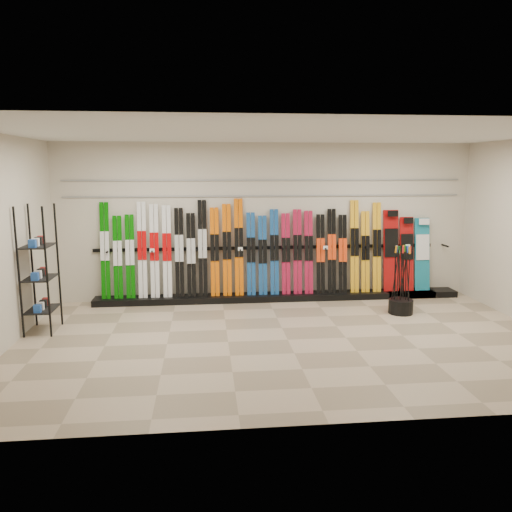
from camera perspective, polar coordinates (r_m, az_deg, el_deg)
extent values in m
plane|color=#86745D|center=(7.55, 3.65, -9.53)|extent=(8.00, 8.00, 0.00)
plane|color=beige|center=(9.64, 1.28, 3.93)|extent=(8.00, 0.00, 8.00)
plane|color=silver|center=(7.13, 3.92, 13.83)|extent=(8.00, 8.00, 0.00)
cube|color=black|center=(9.72, 2.73, -4.67)|extent=(8.00, 0.40, 0.12)
cube|color=#065F04|center=(9.66, -16.88, 0.58)|extent=(0.17, 0.24, 1.79)
cube|color=#065F04|center=(9.62, -15.51, -0.14)|extent=(0.17, 0.21, 1.54)
cube|color=#065F04|center=(9.58, -14.19, -0.06)|extent=(0.17, 0.21, 1.56)
cube|color=silver|center=(9.55, -12.88, 0.66)|extent=(0.17, 0.24, 1.79)
cube|color=silver|center=(9.52, -11.53, 0.55)|extent=(0.17, 0.24, 1.74)
cube|color=silver|center=(9.50, -10.14, 0.51)|extent=(0.17, 0.23, 1.72)
cube|color=black|center=(9.49, -8.76, 0.39)|extent=(0.17, 0.23, 1.67)
cube|color=black|center=(9.49, -7.42, 0.11)|extent=(0.17, 0.22, 1.57)
cube|color=black|center=(9.48, -6.12, 0.88)|extent=(0.17, 0.25, 1.82)
cube|color=#E46005|center=(9.48, -4.74, 0.46)|extent=(0.17, 0.23, 1.67)
cube|color=#E46005|center=(9.49, -3.34, 0.69)|extent=(0.17, 0.24, 1.74)
cube|color=#E46005|center=(9.50, -1.98, 1.01)|extent=(0.17, 0.25, 1.84)
cube|color=navy|center=(9.52, -0.57, 0.23)|extent=(0.17, 0.22, 1.57)
cube|color=navy|center=(9.55, 0.76, 0.07)|extent=(0.17, 0.21, 1.51)
cube|color=navy|center=(9.57, 2.11, 0.46)|extent=(0.17, 0.22, 1.63)
cube|color=#A21334|center=(9.61, 3.44, 0.24)|extent=(0.17, 0.21, 1.55)
cube|color=#A21334|center=(9.65, 4.76, 0.48)|extent=(0.17, 0.22, 1.62)
cube|color=#A21334|center=(9.69, 6.03, 0.42)|extent=(0.17, 0.22, 1.60)
cube|color=black|center=(9.74, 7.39, 0.23)|extent=(0.17, 0.21, 1.52)
cube|color=black|center=(9.79, 8.65, 0.56)|extent=(0.17, 0.22, 1.63)
cube|color=black|center=(9.85, 9.88, 0.24)|extent=(0.17, 0.21, 1.51)
cube|color=gold|center=(9.91, 11.20, 1.07)|extent=(0.17, 0.24, 1.79)
cube|color=gold|center=(9.98, 12.39, 0.47)|extent=(0.17, 0.22, 1.58)
cube|color=gold|center=(10.05, 13.64, 0.97)|extent=(0.17, 0.24, 1.74)
cube|color=#990C0C|center=(10.19, 15.17, 0.59)|extent=(0.30, 0.25, 1.59)
cube|color=#990C0C|center=(10.31, 16.83, 0.22)|extent=(0.28, 0.23, 1.45)
cube|color=#14728C|center=(10.44, 18.45, 0.19)|extent=(0.30, 0.22, 1.43)
cube|color=black|center=(8.37, -23.52, -1.39)|extent=(0.40, 0.60, 1.98)
cylinder|color=black|center=(9.17, 16.21, -5.56)|extent=(0.42, 0.42, 0.25)
cylinder|color=black|center=(9.18, 16.48, -2.43)|extent=(0.10, 0.11, 1.18)
cylinder|color=black|center=(8.98, 16.97, -2.72)|extent=(0.12, 0.07, 1.18)
cylinder|color=black|center=(9.08, 16.75, -2.58)|extent=(0.02, 0.13, 1.18)
cylinder|color=black|center=(9.02, 15.89, -2.62)|extent=(0.03, 0.10, 1.18)
cylinder|color=black|center=(9.07, 17.06, -2.61)|extent=(0.02, 0.05, 1.18)
cylinder|color=black|center=(9.15, 16.36, -2.46)|extent=(0.12, 0.05, 1.18)
cylinder|color=black|center=(9.08, 15.63, -2.52)|extent=(0.03, 0.14, 1.18)
cylinder|color=black|center=(9.17, 16.51, -2.44)|extent=(0.14, 0.15, 1.17)
cylinder|color=black|center=(9.02, 16.29, -2.63)|extent=(0.05, 0.07, 1.18)
cylinder|color=black|center=(9.02, 15.56, -2.59)|extent=(0.09, 0.13, 1.18)
cylinder|color=black|center=(9.04, 15.57, -2.58)|extent=(0.04, 0.02, 1.18)
cube|color=gray|center=(9.58, 1.31, 6.89)|extent=(7.60, 0.02, 0.03)
cube|color=gray|center=(9.57, 1.32, 8.68)|extent=(7.60, 0.02, 0.03)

